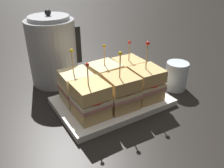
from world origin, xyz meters
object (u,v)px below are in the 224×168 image
sandwich_back_center (105,79)px  sandwich_back_right (128,73)px  sandwich_back_left (76,87)px  sandwich_front_right (146,84)px  kettle_steel (53,51)px  sandwich_front_center (121,92)px  serving_platter (112,101)px  drinking_glass (176,76)px  sandwich_front_left (91,100)px

sandwich_back_center → sandwich_back_right: size_ratio=1.02×
sandwich_back_left → sandwich_back_center: (0.09, -0.00, 0.00)m
sandwich_front_right → sandwich_back_right: bearing=90.0°
sandwich_front_right → kettle_steel: (-0.18, 0.28, 0.05)m
sandwich_front_center → kettle_steel: size_ratio=0.67×
serving_platter → drinking_glass: 0.24m
sandwich_front_left → sandwich_back_center: size_ratio=0.99×
serving_platter → sandwich_front_center: bearing=-91.1°
serving_platter → sandwich_back_left: 0.12m
drinking_glass → kettle_steel: bearing=140.6°
sandwich_back_right → kettle_steel: (-0.18, 0.19, 0.05)m
kettle_steel → drinking_glass: 0.42m
sandwich_back_left → drinking_glass: 0.33m
kettle_steel → sandwich_front_center: bearing=-72.6°
sandwich_front_right → sandwich_back_left: size_ratio=1.10×
serving_platter → kettle_steel: bearing=110.8°
sandwich_front_left → sandwich_back_center: (0.09, 0.09, -0.00)m
sandwich_back_left → sandwich_back_right: size_ratio=1.04×
sandwich_front_center → drinking_glass: (0.23, 0.02, -0.02)m
sandwich_back_right → drinking_glass: size_ratio=1.66×
serving_platter → sandwich_back_left: (-0.09, 0.05, 0.06)m
sandwich_front_left → sandwich_back_right: (0.18, 0.09, -0.00)m
sandwich_front_right → sandwich_front_left: bearing=178.8°
sandwich_front_left → sandwich_front_center: (0.09, -0.00, 0.00)m
sandwich_front_right → sandwich_back_center: bearing=134.1°
sandwich_front_right → sandwich_back_center: (-0.09, 0.09, -0.00)m
serving_platter → sandwich_back_left: bearing=152.7°
sandwich_back_center → sandwich_back_right: bearing=0.8°
sandwich_front_left → sandwich_back_left: (-0.00, 0.09, -0.00)m
sandwich_front_left → sandwich_back_left: bearing=90.1°
kettle_steel → sandwich_back_center: bearing=-64.8°
sandwich_front_center → sandwich_back_left: size_ratio=1.05×
sandwich_front_right → kettle_steel: 0.34m
sandwich_front_right → sandwich_back_center: 0.13m
kettle_steel → drinking_glass: (0.32, -0.26, -0.07)m
sandwich_front_right → kettle_steel: bearing=122.2°
sandwich_front_center → kettle_steel: bearing=107.4°
serving_platter → sandwich_front_right: bearing=-27.9°
serving_platter → kettle_steel: (-0.09, 0.24, 0.10)m
sandwich_front_left → drinking_glass: bearing=2.7°
sandwich_front_right → sandwich_back_right: sandwich_front_right is taller
sandwich_back_center → sandwich_back_right: 0.09m
sandwich_front_left → sandwich_front_center: sandwich_front_center is taller
serving_platter → sandwich_back_right: 0.11m
sandwich_back_left → sandwich_front_left: bearing=-89.9°
kettle_steel → drinking_glass: size_ratio=2.68×
serving_platter → sandwich_back_center: (0.00, 0.04, 0.06)m
sandwich_back_right → drinking_glass: 0.16m
sandwich_front_center → drinking_glass: sandwich_front_center is taller
sandwich_back_right → serving_platter: bearing=-153.1°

